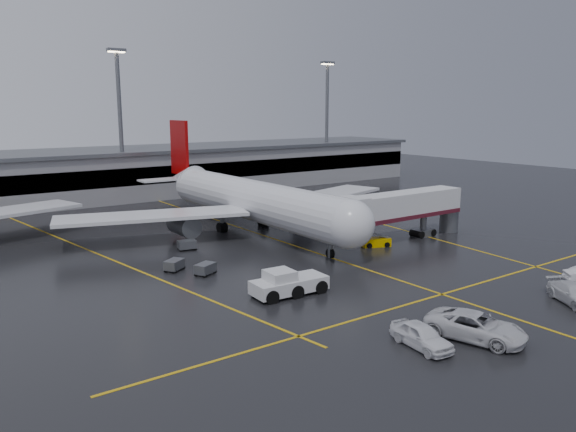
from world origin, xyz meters
TOP-DOWN VIEW (x-y plane):
  - ground at (0.00, 0.00)m, footprint 220.00×220.00m
  - apron_line_centre at (0.00, 0.00)m, footprint 0.25×90.00m
  - apron_line_stop at (0.00, -22.00)m, footprint 60.00×0.25m
  - apron_line_left at (-20.00, 10.00)m, footprint 9.99×69.35m
  - apron_line_right at (18.00, 10.00)m, footprint 7.57×69.64m
  - terminal at (0.00, 47.93)m, footprint 122.00×19.00m
  - light_mast_mid at (-5.00, 42.00)m, footprint 3.00×1.20m
  - light_mast_right at (40.00, 42.00)m, footprint 3.00×1.20m
  - main_airliner at (0.00, 9.70)m, footprint 48.80×45.60m
  - jet_bridge at (11.87, -6.00)m, footprint 19.90×3.40m
  - pushback_tractor at (-10.90, -14.25)m, footprint 6.82×3.22m
  - belt_loader at (7.55, -6.32)m, footprint 3.53×2.52m
  - service_van_a at (-5.83, -29.60)m, footprint 5.01×7.47m
  - service_van_b at (6.98, -29.83)m, footprint 4.73×5.94m
  - service_van_d at (-9.89, -28.27)m, footprint 2.48×5.04m
  - baggage_cart_a at (-13.87, -4.78)m, footprint 2.37×2.06m
  - baggage_cart_b at (-15.73, -1.78)m, footprint 2.39×2.20m
  - baggage_cart_c at (-11.08, 5.00)m, footprint 2.21×1.66m

SIDE VIEW (x-z plane):
  - ground at x=0.00m, z-range 0.00..0.00m
  - apron_line_centre at x=0.00m, z-range 0.00..0.02m
  - apron_line_stop at x=0.00m, z-range 0.00..0.02m
  - apron_line_left at x=-20.00m, z-range 0.00..0.02m
  - apron_line_right at x=18.00m, z-range 0.00..0.02m
  - belt_loader at x=7.55m, z-range -0.52..1.54m
  - baggage_cart_a at x=-13.87m, z-range 0.07..1.19m
  - baggage_cart_b at x=-15.73m, z-range 0.07..1.19m
  - baggage_cart_c at x=-11.08m, z-range 0.07..1.19m
  - service_van_b at x=6.98m, z-range 0.00..1.61m
  - service_van_d at x=-9.89m, z-range 0.00..1.65m
  - pushback_tractor at x=-10.90m, z-range -0.24..2.14m
  - service_van_a at x=-5.83m, z-range 0.00..1.90m
  - jet_bridge at x=11.87m, z-range 0.91..6.96m
  - main_airliner at x=0.00m, z-range -2.84..11.26m
  - terminal at x=0.00m, z-range 0.02..8.62m
  - light_mast_mid at x=-5.00m, z-range 1.75..27.20m
  - light_mast_right at x=40.00m, z-range 1.75..27.20m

